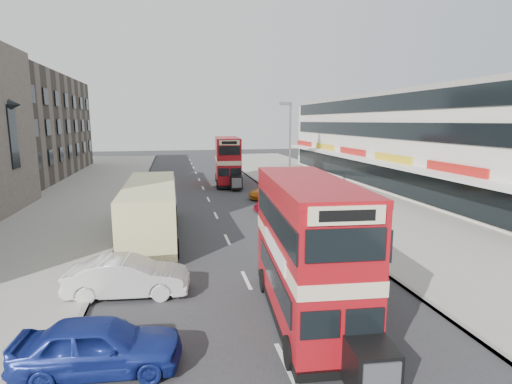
{
  "coord_description": "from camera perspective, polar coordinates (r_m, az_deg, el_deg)",
  "views": [
    {
      "loc": [
        -2.85,
        -13.68,
        6.62
      ],
      "look_at": [
        1.1,
        5.28,
        3.17
      ],
      "focal_mm": 28.05,
      "sensor_mm": 36.0,
      "label": 1
    }
  ],
  "objects": [
    {
      "name": "pavement_right",
      "position": [
        37.39,
        11.84,
        -0.21
      ],
      "size": [
        12.0,
        90.0,
        0.15
      ],
      "primitive_type": "cube",
      "color": "gray",
      "rests_on": "ground"
    },
    {
      "name": "ground",
      "position": [
        15.46,
        0.01,
        -15.26
      ],
      "size": [
        160.0,
        160.0,
        0.0
      ],
      "primitive_type": "plane",
      "color": "#28282B",
      "rests_on": "ground"
    },
    {
      "name": "brick_terrace",
      "position": [
        55.12,
        -32.45,
        7.89
      ],
      "size": [
        14.0,
        28.0,
        12.0
      ],
      "primitive_type": "cube",
      "color": "#66594C",
      "rests_on": "ground"
    },
    {
      "name": "kerb_right",
      "position": [
        35.46,
        3.06,
        -0.56
      ],
      "size": [
        0.2,
        90.0,
        0.16
      ],
      "primitive_type": "cube",
      "color": "gray",
      "rests_on": "ground"
    },
    {
      "name": "cyclist",
      "position": [
        33.21,
        1.43,
        -0.29
      ],
      "size": [
        0.84,
        1.82,
        1.94
      ],
      "rotation": [
        0.0,
        0.0,
        0.13
      ],
      "color": "gray",
      "rests_on": "ground"
    },
    {
      "name": "coach",
      "position": [
        23.75,
        -14.77,
        -2.19
      ],
      "size": [
        2.88,
        10.93,
        2.89
      ],
      "rotation": [
        0.0,
        0.0,
        0.0
      ],
      "color": "black",
      "rests_on": "ground"
    },
    {
      "name": "car_left_near",
      "position": [
        12.13,
        -21.48,
        -19.64
      ],
      "size": [
        4.48,
        2.11,
        1.48
      ],
      "primitive_type": "imported",
      "rotation": [
        0.0,
        0.0,
        1.48
      ],
      "color": "navy",
      "rests_on": "ground"
    },
    {
      "name": "kerb_left",
      "position": [
        34.46,
        -16.96,
        -1.3
      ],
      "size": [
        0.2,
        90.0,
        0.16
      ],
      "primitive_type": "cube",
      "color": "gray",
      "rests_on": "ground"
    },
    {
      "name": "road_surface",
      "position": [
        34.44,
        -6.8,
        -1.06
      ],
      "size": [
        12.0,
        90.0,
        0.01
      ],
      "primitive_type": "cube",
      "color": "#28282B",
      "rests_on": "ground"
    },
    {
      "name": "commercial_row",
      "position": [
        42.38,
        20.94,
        6.83
      ],
      "size": [
        9.9,
        46.2,
        9.3
      ],
      "color": "beige",
      "rests_on": "ground"
    },
    {
      "name": "street_lamp",
      "position": [
        33.09,
        4.74,
        6.88
      ],
      "size": [
        1.0,
        0.2,
        8.12
      ],
      "color": "slate",
      "rests_on": "ground"
    },
    {
      "name": "pedestrian_near",
      "position": [
        31.12,
        8.57,
        -0.53
      ],
      "size": [
        0.71,
        0.64,
        1.59
      ],
      "primitive_type": "imported",
      "rotation": [
        0.0,
        0.0,
        3.7
      ],
      "color": "gray",
      "rests_on": "pavement_right"
    },
    {
      "name": "car_right_a",
      "position": [
        29.93,
        3.54,
        -1.54
      ],
      "size": [
        4.24,
        1.99,
        1.2
      ],
      "primitive_type": "imported",
      "rotation": [
        0.0,
        0.0,
        -1.49
      ],
      "color": "maroon",
      "rests_on": "ground"
    },
    {
      "name": "pavement_left",
      "position": [
        35.51,
        -26.48,
        -1.61
      ],
      "size": [
        12.0,
        90.0,
        0.15
      ],
      "primitive_type": "cube",
      "color": "gray",
      "rests_on": "ground"
    },
    {
      "name": "bus_main",
      "position": [
        13.42,
        7.32,
        -8.19
      ],
      "size": [
        2.9,
        8.53,
        4.61
      ],
      "rotation": [
        0.0,
        0.0,
        3.06
      ],
      "color": "black",
      "rests_on": "ground"
    },
    {
      "name": "car_right_b",
      "position": [
        34.27,
        2.6,
        -0.01
      ],
      "size": [
        4.49,
        2.18,
        1.23
      ],
      "primitive_type": "imported",
      "rotation": [
        0.0,
        0.0,
        -1.54
      ],
      "color": "orange",
      "rests_on": "ground"
    },
    {
      "name": "bus_second",
      "position": [
        42.09,
        -4.06,
        4.46
      ],
      "size": [
        3.0,
        8.81,
        4.76
      ],
      "rotation": [
        0.0,
        0.0,
        3.06
      ],
      "color": "black",
      "rests_on": "ground"
    },
    {
      "name": "car_left_front",
      "position": [
        16.36,
        -17.79,
        -11.44
      ],
      "size": [
        4.7,
        2.04,
        1.5
      ],
      "primitive_type": "imported",
      "rotation": [
        0.0,
        0.0,
        1.47
      ],
      "color": "silver",
      "rests_on": "ground"
    }
  ]
}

